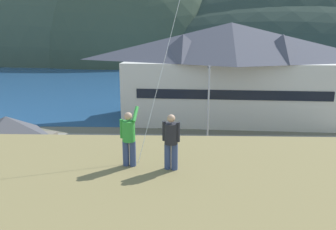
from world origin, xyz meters
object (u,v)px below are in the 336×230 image
object	(u,v)px
storage_shed_near_lot	(9,146)
wharf_dock	(158,96)
moored_boat_wharfside	(138,93)
parking_light_pole	(208,103)
moored_boat_outer_mooring	(177,94)
parked_car_mid_row_center	(227,153)
person_companion	(171,140)
harbor_lodge	(230,69)
parked_car_lone_by_shed	(150,153)
person_kite_flyer	(129,137)

from	to	relation	value
storage_shed_near_lot	wharf_dock	bearing A→B (deg)	74.01
moored_boat_wharfside	parking_light_pole	world-z (taller)	parking_light_pole
moored_boat_wharfside	moored_boat_outer_mooring	size ratio (longest dim) A/B	1.23
storage_shed_near_lot	parked_car_mid_row_center	world-z (taller)	storage_shed_near_lot
wharf_dock	moored_boat_outer_mooring	distance (m)	3.31
parking_light_pole	person_companion	world-z (taller)	person_companion
harbor_lodge	moored_boat_wharfside	bearing A→B (deg)	132.65
wharf_dock	person_companion	bearing A→B (deg)	-85.98
parked_car_lone_by_shed	person_companion	world-z (taller)	person_companion
storage_shed_near_lot	parking_light_pole	xyz separation A→B (m)	(15.72, 6.87, 2.04)
storage_shed_near_lot	moored_boat_outer_mooring	bearing A→B (deg)	68.95
harbor_lodge	person_companion	world-z (taller)	harbor_lodge
storage_shed_near_lot	wharf_dock	size ratio (longest dim) A/B	0.40
wharf_dock	person_kite_flyer	bearing A→B (deg)	-87.59
storage_shed_near_lot	parked_car_lone_by_shed	bearing A→B (deg)	14.97
harbor_lodge	parking_light_pole	bearing A→B (deg)	-107.53
wharf_dock	person_companion	world-z (taller)	person_companion
storage_shed_near_lot	parked_car_lone_by_shed	size ratio (longest dim) A/B	1.53
moored_boat_wharfside	wharf_dock	bearing A→B (deg)	-7.80
wharf_dock	parked_car_lone_by_shed	distance (m)	29.86
storage_shed_near_lot	moored_boat_wharfside	bearing A→B (deg)	80.00
parking_light_pole	person_companion	bearing A→B (deg)	-98.42
moored_boat_outer_mooring	wharf_dock	bearing A→B (deg)	-176.45
wharf_dock	person_companion	size ratio (longest dim) A/B	9.16
parked_car_lone_by_shed	parking_light_pole	size ratio (longest dim) A/B	0.53
storage_shed_near_lot	parked_car_lone_by_shed	distance (m)	11.03
harbor_lodge	person_companion	bearing A→B (deg)	-101.75
storage_shed_near_lot	wharf_dock	world-z (taller)	storage_shed_near_lot
wharf_dock	storage_shed_near_lot	bearing A→B (deg)	-105.99
parked_car_mid_row_center	person_kite_flyer	bearing A→B (deg)	-108.87
moored_boat_outer_mooring	person_companion	size ratio (longest dim) A/B	3.48
storage_shed_near_lot	parking_light_pole	size ratio (longest dim) A/B	0.81
wharf_dock	person_kite_flyer	distance (m)	47.03
parked_car_lone_by_shed	parking_light_pole	world-z (taller)	parking_light_pole
parked_car_lone_by_shed	person_companion	distance (m)	18.23
person_companion	parked_car_lone_by_shed	bearing A→B (deg)	97.05
storage_shed_near_lot	wharf_dock	distance (m)	34.04
wharf_dock	parking_light_pole	distance (m)	26.90
parked_car_lone_by_shed	person_kite_flyer	size ratio (longest dim) A/B	2.27
parked_car_lone_by_shed	person_companion	size ratio (longest dim) A/B	2.42
storage_shed_near_lot	wharf_dock	xyz separation A→B (m)	(9.36, 32.65, -2.23)
parking_light_pole	storage_shed_near_lot	bearing A→B (deg)	-156.40
harbor_lodge	person_kite_flyer	world-z (taller)	harbor_lodge
wharf_dock	moored_boat_outer_mooring	size ratio (longest dim) A/B	2.63
storage_shed_near_lot	person_companion	size ratio (longest dim) A/B	3.70
harbor_lodge	parked_car_lone_by_shed	xyz separation A→B (m)	(-8.82, -15.62, -5.42)
parked_car_mid_row_center	person_companion	size ratio (longest dim) A/B	2.47
parked_car_mid_row_center	person_companion	bearing A→B (deg)	-104.55
moored_boat_outer_mooring	person_companion	bearing A→B (deg)	-90.02
harbor_lodge	parking_light_pole	distance (m)	12.29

